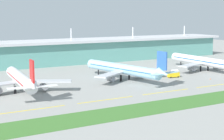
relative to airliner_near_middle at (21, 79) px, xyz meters
The scene contains 12 objects.
ground_plane 70.07m from the airliner_near_middle, 21.99° to the right, with size 600.00×600.00×0.00m, color gray.
terminal_building 109.93m from the airliner_near_middle, 53.93° to the left, with size 288.00×34.00×27.09m.
airliner_near_middle is the anchor object (origin of this frame).
airliner_center 60.95m from the airliner_near_middle, ahead, with size 48.08×68.04×18.90m.
airliner_far_middle 126.40m from the airliner_near_middle, ahead, with size 48.73×69.53×18.90m.
taxiway_stripe_west 35.79m from the airliner_near_middle, 100.31° to the right, with size 28.00×0.70×0.04m, color yellow.
taxiway_stripe_mid_west 44.82m from the airliner_near_middle, 51.36° to the right, with size 28.00×0.70×0.04m, color yellow.
taxiway_stripe_centre 71.05m from the airliner_near_middle, 29.31° to the right, with size 28.00×0.70×0.04m, color yellow.
taxiway_stripe_mid_east 101.98m from the airliner_near_middle, 19.90° to the right, with size 28.00×0.70×0.04m, color yellow.
grass_verge 86.14m from the airliner_near_middle, 41.14° to the right, with size 300.00×18.00×0.10m, color #3D702D.
fuel_truck 92.14m from the airliner_near_middle, ahead, with size 7.54×3.80×4.95m.
safety_cone_right_wingtip 108.15m from the airliner_near_middle, 10.73° to the right, with size 0.56×0.56×0.70m, color orange.
Camera 1 is at (-117.54, -149.66, 37.87)m, focal length 60.00 mm.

